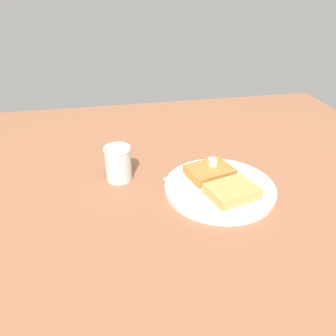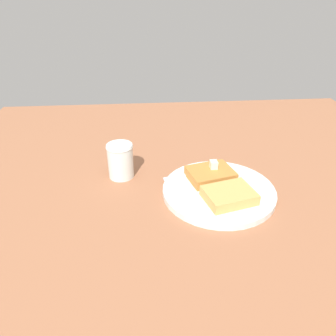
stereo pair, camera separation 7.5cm
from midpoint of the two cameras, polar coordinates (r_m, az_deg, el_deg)
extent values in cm
cube|color=#9B6142|center=(74.16, 2.93, -5.82)|extent=(128.27, 128.27, 2.57)
cylinder|color=silver|center=(75.18, 6.16, -3.56)|extent=(25.22, 25.22, 1.43)
torus|color=gray|center=(75.00, 6.17, -3.36)|extent=(25.22, 25.22, 0.80)
cube|color=#BD7B37|center=(77.38, 4.51, -0.75)|extent=(10.23, 11.85, 2.31)
cube|color=tan|center=(71.07, 8.12, -4.11)|extent=(10.23, 11.85, 2.31)
cube|color=#F2EECA|center=(77.28, 4.95, 0.97)|extent=(1.92, 1.75, 1.84)
cube|color=silver|center=(78.00, -0.21, -1.20)|extent=(3.60, 9.87, 0.36)
cube|color=silver|center=(80.67, 3.85, -0.12)|extent=(2.88, 3.29, 0.36)
cube|color=silver|center=(82.67, 5.35, 0.62)|extent=(1.18, 3.17, 0.36)
cube|color=silver|center=(82.27, 5.55, 0.45)|extent=(1.18, 3.17, 0.36)
cube|color=silver|center=(81.87, 5.75, 0.28)|extent=(1.18, 3.17, 0.36)
cube|color=silver|center=(81.48, 5.96, 0.11)|extent=(1.18, 3.17, 0.36)
cylinder|color=#391B08|center=(79.34, -11.29, -0.03)|extent=(5.66, 5.66, 6.18)
cylinder|color=silver|center=(78.77, -11.38, 0.70)|extent=(6.15, 6.15, 8.50)
torus|color=silver|center=(76.99, -11.66, 3.16)|extent=(6.41, 6.41, 0.50)
camera|label=1|loc=(0.04, -92.86, -1.68)|focal=35.00mm
camera|label=2|loc=(0.04, 87.14, 1.68)|focal=35.00mm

